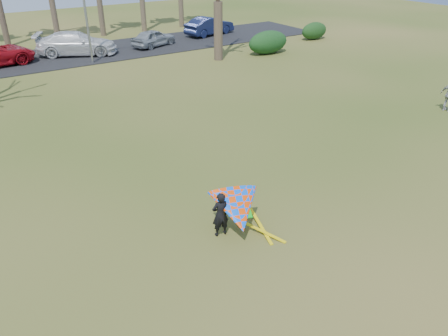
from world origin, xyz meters
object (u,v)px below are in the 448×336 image
car_4 (153,38)px  kite_flyer (237,210)px  car_3 (77,43)px  car_5 (209,26)px

car_4 → kite_flyer: kite_flyer is taller
car_4 → car_3: bearing=63.9°
car_3 → kite_flyer: kite_flyer is taller
car_4 → car_5: 6.36m
car_4 → car_5: bearing=-98.0°
car_5 → kite_flyer: bearing=137.6°
car_3 → car_5: car_3 is taller
car_5 → car_4: bearing=90.9°
car_4 → car_5: (6.19, 1.46, 0.12)m
car_3 → car_4: 6.03m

